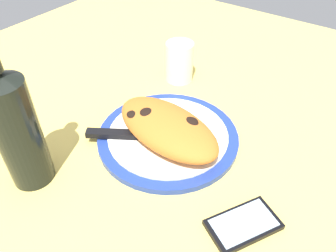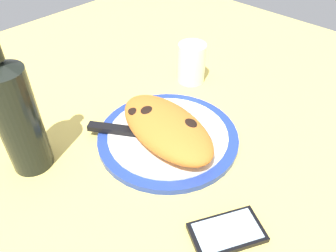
{
  "view_description": "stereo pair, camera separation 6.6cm",
  "coord_description": "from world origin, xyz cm",
  "px_view_note": "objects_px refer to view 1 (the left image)",
  "views": [
    {
      "loc": [
        -29.29,
        40.78,
        46.76
      ],
      "look_at": [
        0.0,
        0.0,
        3.62
      ],
      "focal_mm": 35.35,
      "sensor_mm": 36.0,
      "label": 1
    },
    {
      "loc": [
        -34.39,
        36.58,
        46.76
      ],
      "look_at": [
        0.0,
        0.0,
        3.62
      ],
      "focal_mm": 35.35,
      "sensor_mm": 36.0,
      "label": 2
    }
  ],
  "objects_px": {
    "knife": "(128,135)",
    "wine_bottle": "(16,127)",
    "smartphone": "(243,224)",
    "calzone": "(167,127)",
    "water_glass": "(179,64)",
    "plate": "(168,136)",
    "fork": "(190,118)"
  },
  "relations": [
    {
      "from": "water_glass",
      "to": "fork",
      "type": "bearing_deg",
      "value": 131.63
    },
    {
      "from": "calzone",
      "to": "fork",
      "type": "bearing_deg",
      "value": -93.82
    },
    {
      "from": "smartphone",
      "to": "wine_bottle",
      "type": "height_order",
      "value": "wine_bottle"
    },
    {
      "from": "calzone",
      "to": "smartphone",
      "type": "relative_size",
      "value": 1.99
    },
    {
      "from": "water_glass",
      "to": "wine_bottle",
      "type": "distance_m",
      "value": 0.44
    },
    {
      "from": "smartphone",
      "to": "fork",
      "type": "bearing_deg",
      "value": -38.43
    },
    {
      "from": "plate",
      "to": "knife",
      "type": "relative_size",
      "value": 1.35
    },
    {
      "from": "knife",
      "to": "wine_bottle",
      "type": "height_order",
      "value": "wine_bottle"
    },
    {
      "from": "plate",
      "to": "fork",
      "type": "xyz_separation_m",
      "value": [
        -0.01,
        -0.07,
        0.01
      ]
    },
    {
      "from": "plate",
      "to": "calzone",
      "type": "height_order",
      "value": "calzone"
    },
    {
      "from": "knife",
      "to": "wine_bottle",
      "type": "distance_m",
      "value": 0.21
    },
    {
      "from": "calzone",
      "to": "fork",
      "type": "relative_size",
      "value": 1.7
    },
    {
      "from": "calzone",
      "to": "wine_bottle",
      "type": "height_order",
      "value": "wine_bottle"
    },
    {
      "from": "calzone",
      "to": "knife",
      "type": "relative_size",
      "value": 1.21
    },
    {
      "from": "wine_bottle",
      "to": "smartphone",
      "type": "bearing_deg",
      "value": -160.51
    },
    {
      "from": "knife",
      "to": "smartphone",
      "type": "height_order",
      "value": "knife"
    },
    {
      "from": "fork",
      "to": "smartphone",
      "type": "bearing_deg",
      "value": 141.57
    },
    {
      "from": "plate",
      "to": "calzone",
      "type": "distance_m",
      "value": 0.04
    },
    {
      "from": "calzone",
      "to": "knife",
      "type": "xyz_separation_m",
      "value": [
        0.07,
        0.04,
        -0.02
      ]
    },
    {
      "from": "smartphone",
      "to": "knife",
      "type": "bearing_deg",
      "value": -8.48
    },
    {
      "from": "plate",
      "to": "smartphone",
      "type": "relative_size",
      "value": 2.21
    },
    {
      "from": "calzone",
      "to": "smartphone",
      "type": "distance_m",
      "value": 0.23
    },
    {
      "from": "fork",
      "to": "wine_bottle",
      "type": "relative_size",
      "value": 0.51
    },
    {
      "from": "calzone",
      "to": "wine_bottle",
      "type": "distance_m",
      "value": 0.27
    },
    {
      "from": "plate",
      "to": "wine_bottle",
      "type": "relative_size",
      "value": 0.97
    },
    {
      "from": "knife",
      "to": "water_glass",
      "type": "distance_m",
      "value": 0.27
    },
    {
      "from": "fork",
      "to": "water_glass",
      "type": "height_order",
      "value": "water_glass"
    },
    {
      "from": "calzone",
      "to": "water_glass",
      "type": "height_order",
      "value": "water_glass"
    },
    {
      "from": "plate",
      "to": "water_glass",
      "type": "distance_m",
      "value": 0.24
    },
    {
      "from": "fork",
      "to": "wine_bottle",
      "type": "bearing_deg",
      "value": 62.19
    },
    {
      "from": "fork",
      "to": "smartphone",
      "type": "relative_size",
      "value": 1.17
    },
    {
      "from": "knife",
      "to": "wine_bottle",
      "type": "xyz_separation_m",
      "value": [
        0.08,
        0.17,
        0.1
      ]
    }
  ]
}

